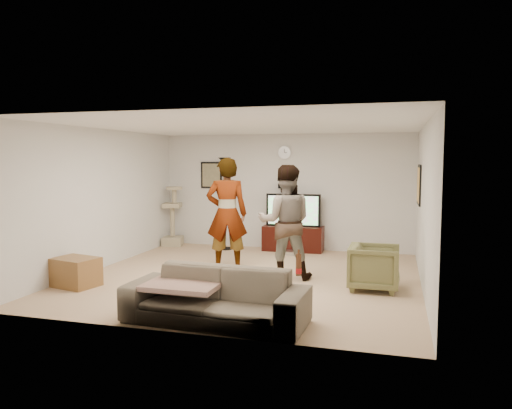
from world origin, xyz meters
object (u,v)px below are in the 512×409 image
(tv_stand, at_px, (293,239))
(sofa, at_px, (216,296))
(tv, at_px, (293,210))
(side_table, at_px, (75,272))
(beer_bottle, at_px, (299,265))
(floor_lamp, at_px, (225,204))
(cat_tree, at_px, (172,216))
(armchair, at_px, (374,267))
(person_left, at_px, (227,214))
(person_right, at_px, (285,222))

(tv_stand, xyz_separation_m, sofa, (0.04, -4.80, 0.05))
(tv, height_order, side_table, tv)
(side_table, bearing_deg, tv, 55.25)
(tv, bearing_deg, beer_bottle, -77.72)
(tv_stand, relative_size, floor_lamp, 0.64)
(cat_tree, bearing_deg, sofa, -59.16)
(tv, bearing_deg, tv_stand, 0.00)
(sofa, bearing_deg, tv_stand, 93.16)
(armchair, bearing_deg, sofa, 139.86)
(tv, height_order, armchair, tv)
(tv, height_order, floor_lamp, floor_lamp)
(tv, distance_m, cat_tree, 2.78)
(cat_tree, bearing_deg, tv, 1.98)
(cat_tree, relative_size, sofa, 0.62)
(person_left, distance_m, side_table, 2.68)
(person_left, bearing_deg, armchair, 147.34)
(person_right, relative_size, sofa, 0.85)
(person_left, xyz_separation_m, side_table, (-1.86, -1.77, -0.77))
(tv, distance_m, beer_bottle, 4.92)
(tv, distance_m, floor_lamp, 1.49)
(tv, relative_size, person_left, 0.59)
(person_left, bearing_deg, side_table, 26.35)
(person_right, relative_size, side_table, 2.81)
(sofa, height_order, beer_bottle, beer_bottle)
(tv_stand, relative_size, side_table, 1.92)
(tv_stand, bearing_deg, side_table, -124.75)
(cat_tree, bearing_deg, armchair, -30.08)
(person_right, relative_size, beer_bottle, 7.48)
(tv_stand, relative_size, tv, 1.10)
(floor_lamp, xyz_separation_m, side_table, (-1.17, -3.61, -0.78))
(sofa, bearing_deg, side_table, 162.34)
(tv_stand, distance_m, floor_lamp, 1.66)
(person_right, height_order, armchair, person_right)
(person_left, xyz_separation_m, person_right, (1.14, -0.38, -0.06))
(beer_bottle, relative_size, side_table, 0.38)
(floor_lamp, xyz_separation_m, person_left, (0.69, -1.83, -0.00))
(tv, distance_m, side_table, 4.68)
(beer_bottle, bearing_deg, sofa, 180.00)
(cat_tree, relative_size, armchair, 1.81)
(floor_lamp, distance_m, person_right, 2.87)
(person_left, bearing_deg, beer_bottle, 106.16)
(tv, relative_size, side_table, 1.75)
(sofa, bearing_deg, tv, 93.16)
(tv_stand, xyz_separation_m, cat_tree, (-2.77, -0.10, 0.41))
(armchair, bearing_deg, side_table, 103.94)
(tv, height_order, cat_tree, cat_tree)
(tv_stand, xyz_separation_m, person_left, (-0.78, -2.04, 0.73))
(person_left, height_order, beer_bottle, person_left)
(armchair, bearing_deg, floor_lamp, 52.69)
(tv_stand, height_order, person_right, person_right)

